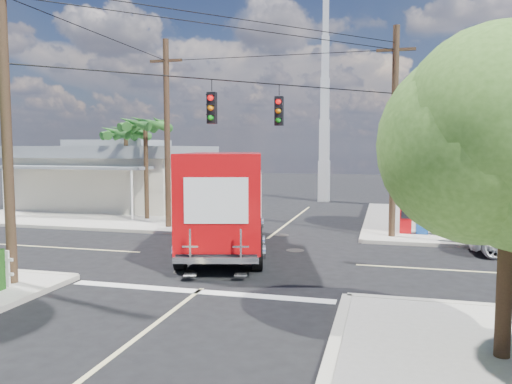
% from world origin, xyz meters
% --- Properties ---
extents(ground, '(120.00, 120.00, 0.00)m').
position_xyz_m(ground, '(0.00, 0.00, 0.00)').
color(ground, black).
rests_on(ground, ground).
extents(sidewalk_ne, '(14.12, 14.12, 0.14)m').
position_xyz_m(sidewalk_ne, '(10.88, 10.88, 0.07)').
color(sidewalk_ne, '#AAA499').
rests_on(sidewalk_ne, ground).
extents(sidewalk_nw, '(14.12, 14.12, 0.14)m').
position_xyz_m(sidewalk_nw, '(-10.88, 10.88, 0.07)').
color(sidewalk_nw, '#AAA499').
rests_on(sidewalk_nw, ground).
extents(road_markings, '(32.00, 32.00, 0.01)m').
position_xyz_m(road_markings, '(0.00, -1.47, 0.01)').
color(road_markings, beige).
rests_on(road_markings, ground).
extents(building_nw, '(10.80, 10.20, 4.30)m').
position_xyz_m(building_nw, '(-12.00, 12.46, 2.22)').
color(building_nw, beige).
rests_on(building_nw, sidewalk_nw).
extents(radio_tower, '(0.80, 0.80, 17.00)m').
position_xyz_m(radio_tower, '(0.50, 20.00, 5.64)').
color(radio_tower, silver).
rests_on(radio_tower, ground).
extents(tree_ne_front, '(4.21, 4.14, 6.66)m').
position_xyz_m(tree_ne_front, '(7.21, 6.76, 4.77)').
color(tree_ne_front, '#422D1C').
rests_on(tree_ne_front, sidewalk_ne).
extents(tree_ne_back, '(3.77, 3.66, 5.82)m').
position_xyz_m(tree_ne_back, '(9.81, 8.96, 4.19)').
color(tree_ne_back, '#422D1C').
rests_on(tree_ne_back, sidewalk_ne).
extents(tree_se, '(3.67, 3.54, 5.62)m').
position_xyz_m(tree_se, '(7.01, -7.24, 4.04)').
color(tree_se, '#422D1C').
rests_on(tree_se, sidewalk_se).
extents(palm_nw_front, '(3.01, 3.08, 5.59)m').
position_xyz_m(palm_nw_front, '(-7.50, 7.50, 5.04)').
color(palm_nw_front, '#422D1C').
rests_on(palm_nw_front, sidewalk_nw).
extents(palm_nw_back, '(3.01, 3.08, 5.19)m').
position_xyz_m(palm_nw_back, '(-9.50, 9.00, 4.67)').
color(palm_nw_back, '#422D1C').
rests_on(palm_nw_back, sidewalk_nw).
extents(utility_poles, '(12.00, 10.68, 9.00)m').
position_xyz_m(utility_poles, '(-1.58, 1.60, 4.67)').
color(utility_poles, '#473321').
rests_on(utility_poles, ground).
extents(vending_boxes, '(1.90, 0.50, 1.10)m').
position_xyz_m(vending_boxes, '(6.50, 6.20, 0.69)').
color(vending_boxes, red).
rests_on(vending_boxes, sidewalk_ne).
extents(delivery_truck, '(4.59, 8.98, 3.74)m').
position_xyz_m(delivery_truck, '(-0.95, 0.99, 1.90)').
color(delivery_truck, black).
rests_on(delivery_truck, ground).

